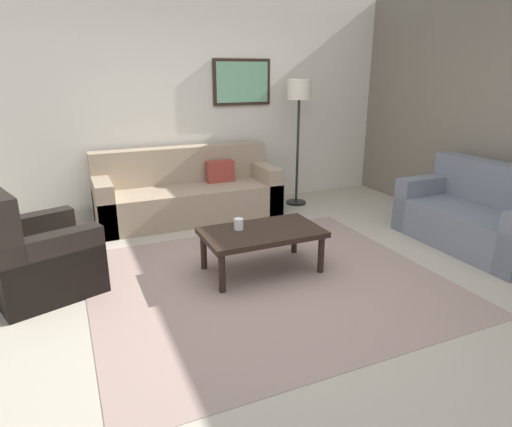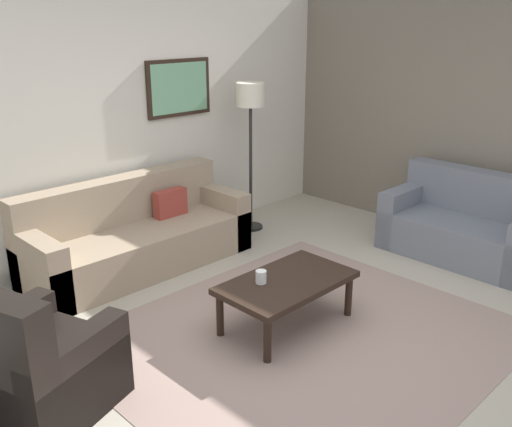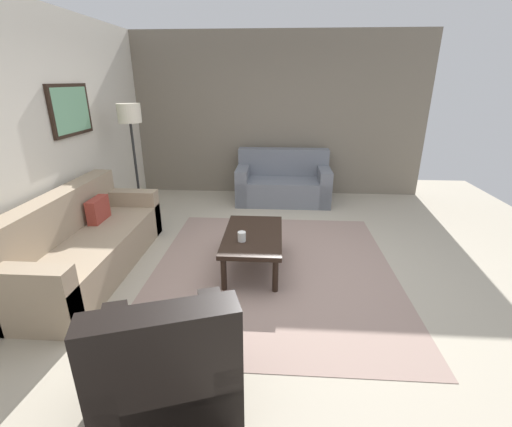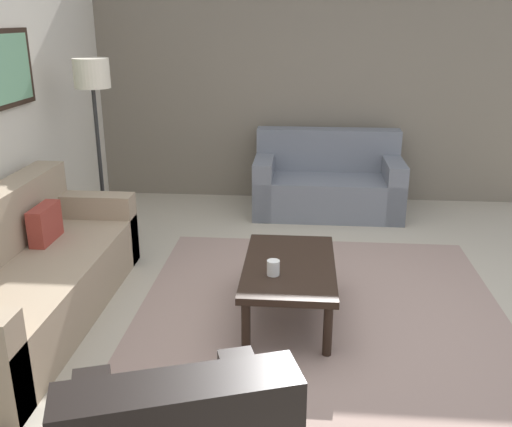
{
  "view_description": "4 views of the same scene",
  "coord_description": "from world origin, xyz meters",
  "px_view_note": "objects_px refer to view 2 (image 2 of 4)",
  "views": [
    {
      "loc": [
        -1.54,
        -3.23,
        1.81
      ],
      "look_at": [
        -0.03,
        0.17,
        0.6
      ],
      "focal_mm": 30.8,
      "sensor_mm": 36.0,
      "label": 1
    },
    {
      "loc": [
        -3.02,
        -2.51,
        2.4
      ],
      "look_at": [
        0.11,
        0.65,
        0.85
      ],
      "focal_mm": 39.84,
      "sensor_mm": 36.0,
      "label": 2
    },
    {
      "loc": [
        -3.5,
        -0.03,
        2.02
      ],
      "look_at": [
        0.08,
        0.2,
        0.64
      ],
      "focal_mm": 24.67,
      "sensor_mm": 36.0,
      "label": 3
    },
    {
      "loc": [
        -3.61,
        0.16,
        2.05
      ],
      "look_at": [
        0.27,
        0.49,
        0.7
      ],
      "focal_mm": 39.8,
      "sensor_mm": 36.0,
      "label": 4
    }
  ],
  "objects_px": {
    "cup": "(261,277)",
    "lamp_standing": "(250,110)",
    "coffee_table": "(287,285)",
    "framed_artwork": "(179,88)",
    "armchair_leather": "(31,373)",
    "couch_loveseat": "(467,228)",
    "couch_main": "(134,237)"
  },
  "relations": [
    {
      "from": "cup",
      "to": "framed_artwork",
      "type": "height_order",
      "value": "framed_artwork"
    },
    {
      "from": "couch_loveseat",
      "to": "coffee_table",
      "type": "height_order",
      "value": "couch_loveseat"
    },
    {
      "from": "couch_loveseat",
      "to": "coffee_table",
      "type": "xyz_separation_m",
      "value": [
        -2.42,
        0.35,
        0.06
      ]
    },
    {
      "from": "lamp_standing",
      "to": "cup",
      "type": "bearing_deg",
      "value": -132.34
    },
    {
      "from": "couch_loveseat",
      "to": "cup",
      "type": "xyz_separation_m",
      "value": [
        -2.61,
        0.46,
        0.16
      ]
    },
    {
      "from": "couch_main",
      "to": "armchair_leather",
      "type": "relative_size",
      "value": 2.25
    },
    {
      "from": "lamp_standing",
      "to": "framed_artwork",
      "type": "relative_size",
      "value": 2.08
    },
    {
      "from": "armchair_leather",
      "to": "couch_loveseat",
      "type": "bearing_deg",
      "value": -9.43
    },
    {
      "from": "cup",
      "to": "lamp_standing",
      "type": "bearing_deg",
      "value": 47.66
    },
    {
      "from": "armchair_leather",
      "to": "framed_artwork",
      "type": "relative_size",
      "value": 1.23
    },
    {
      "from": "coffee_table",
      "to": "lamp_standing",
      "type": "bearing_deg",
      "value": 52.95
    },
    {
      "from": "couch_main",
      "to": "cup",
      "type": "bearing_deg",
      "value": -89.79
    },
    {
      "from": "coffee_table",
      "to": "cup",
      "type": "relative_size",
      "value": 10.59
    },
    {
      "from": "lamp_standing",
      "to": "framed_artwork",
      "type": "bearing_deg",
      "value": 144.24
    },
    {
      "from": "couch_main",
      "to": "framed_artwork",
      "type": "relative_size",
      "value": 2.77
    },
    {
      "from": "cup",
      "to": "lamp_standing",
      "type": "relative_size",
      "value": 0.06
    },
    {
      "from": "couch_main",
      "to": "armchair_leather",
      "type": "xyz_separation_m",
      "value": [
        -1.75,
        -1.51,
        0.01
      ]
    },
    {
      "from": "armchair_leather",
      "to": "framed_artwork",
      "type": "height_order",
      "value": "framed_artwork"
    },
    {
      "from": "armchair_leather",
      "to": "couch_main",
      "type": "bearing_deg",
      "value": 40.86
    },
    {
      "from": "armchair_leather",
      "to": "lamp_standing",
      "type": "bearing_deg",
      "value": 23.54
    },
    {
      "from": "couch_loveseat",
      "to": "armchair_leather",
      "type": "xyz_separation_m",
      "value": [
        -4.37,
        0.73,
        0.01
      ]
    },
    {
      "from": "couch_loveseat",
      "to": "framed_artwork",
      "type": "relative_size",
      "value": 1.92
    },
    {
      "from": "framed_artwork",
      "to": "coffee_table",
      "type": "bearing_deg",
      "value": -108.01
    },
    {
      "from": "couch_loveseat",
      "to": "framed_artwork",
      "type": "distance_m",
      "value": 3.41
    },
    {
      "from": "cup",
      "to": "framed_artwork",
      "type": "bearing_deg",
      "value": 66.84
    },
    {
      "from": "armchair_leather",
      "to": "lamp_standing",
      "type": "relative_size",
      "value": 0.59
    },
    {
      "from": "coffee_table",
      "to": "framed_artwork",
      "type": "bearing_deg",
      "value": 71.99
    },
    {
      "from": "couch_loveseat",
      "to": "armchair_leather",
      "type": "bearing_deg",
      "value": 170.57
    },
    {
      "from": "couch_main",
      "to": "coffee_table",
      "type": "relative_size",
      "value": 2.07
    },
    {
      "from": "armchair_leather",
      "to": "framed_artwork",
      "type": "distance_m",
      "value": 3.56
    },
    {
      "from": "lamp_standing",
      "to": "coffee_table",
      "type": "bearing_deg",
      "value": -127.05
    },
    {
      "from": "couch_main",
      "to": "coffee_table",
      "type": "height_order",
      "value": "couch_main"
    }
  ]
}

